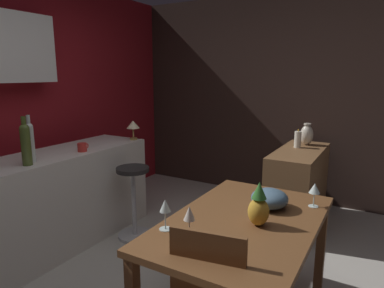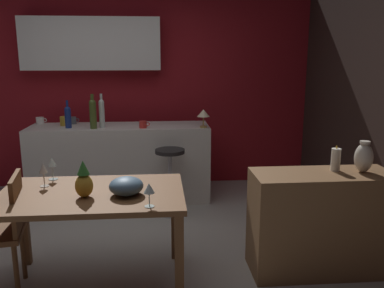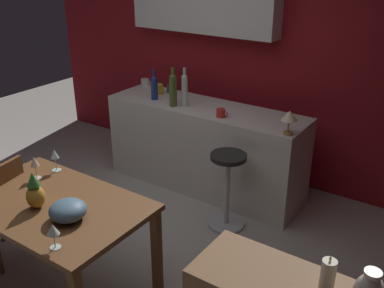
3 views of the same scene
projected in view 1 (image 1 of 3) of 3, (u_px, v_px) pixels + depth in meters
The scene contains 16 objects.
wall_side_right at pixel (263, 98), 4.48m from camera, with size 0.10×4.40×2.60m, color #33231E.
dining_table at pixel (243, 233), 2.09m from camera, with size 1.34×0.84×0.74m.
kitchen_counter at pixel (48, 203), 3.10m from camera, with size 2.10×0.60×0.90m, color silver.
sideboard_cabinet at pixel (298, 187), 3.67m from camera, with size 1.10×0.44×0.82m, color brown.
bar_stool at pixel (134, 200), 3.35m from camera, with size 0.34×0.34×0.72m.
wine_glass_left at pixel (165, 207), 1.91m from camera, with size 0.07×0.07×0.18m.
wine_glass_right at pixel (315, 189), 2.25m from camera, with size 0.07×0.07×0.16m.
wine_glass_center at pixel (189, 215), 1.81m from camera, with size 0.07×0.07×0.18m.
pineapple_centerpiece at pixel (259, 207), 1.97m from camera, with size 0.12×0.12×0.26m.
fruit_bowl at pixel (270, 198), 2.24m from camera, with size 0.24×0.24×0.13m, color slate.
wine_bottle_clear at pixel (30, 140), 2.77m from camera, with size 0.06×0.06×0.39m.
wine_bottle_olive at pixel (26, 142), 2.66m from camera, with size 0.08×0.08×0.39m.
cup_red at pixel (82, 147), 3.16m from camera, with size 0.12×0.08×0.08m.
counter_lamp at pixel (133, 126), 3.70m from camera, with size 0.14×0.14×0.21m.
pillar_candle_tall at pixel (298, 139), 3.69m from camera, with size 0.07×0.07×0.20m.
vase_ceramic_ivory at pixel (307, 135), 3.83m from camera, with size 0.14×0.14×0.25m.
Camera 1 is at (-1.81, -1.16, 1.61)m, focal length 31.71 mm.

